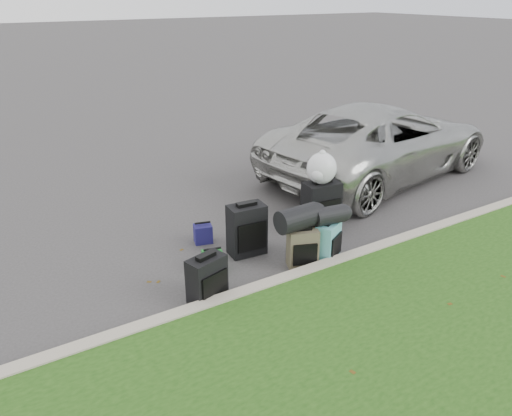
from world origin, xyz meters
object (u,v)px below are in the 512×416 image
suitcase_small_black (207,279)px  tote_navy (203,234)px  suitcase_teal (328,242)px  suitcase_large_black_left (247,230)px  suitcase_olive (303,248)px  suv (380,140)px  suitcase_large_black_right (321,208)px  tote_green (213,261)px

suitcase_small_black → tote_navy: size_ratio=2.09×
suitcase_small_black → suitcase_teal: 1.82m
suitcase_large_black_left → suitcase_teal: suitcase_large_black_left is taller
suitcase_olive → tote_navy: 1.55m
suv → suitcase_large_black_left: 4.13m
suitcase_large_black_left → suitcase_olive: suitcase_large_black_left is taller
suitcase_teal → suitcase_large_black_right: 0.88m
suv → tote_navy: 4.35m
tote_navy → suitcase_large_black_right: bearing=-5.1°
suitcase_large_black_right → tote_navy: bearing=165.9°
suitcase_large_black_left → suitcase_olive: bearing=-52.7°
suitcase_olive → tote_navy: suitcase_olive is taller
suitcase_teal → tote_navy: size_ratio=2.02×
suitcase_large_black_left → tote_green: (-0.63, -0.20, -0.22)m
suitcase_olive → tote_green: suitcase_olive is taller
tote_navy → suitcase_large_black_left: bearing=-43.3°
tote_green → suv: bearing=33.8°
suv → suitcase_large_black_right: bearing=109.3°
suitcase_large_black_right → tote_navy: (-1.67, 0.62, -0.26)m
suitcase_small_black → tote_green: 0.68m
suitcase_large_black_right → tote_navy: suitcase_large_black_right is taller
suitcase_olive → suitcase_teal: suitcase_teal is taller
suitcase_small_black → tote_navy: suitcase_small_black is taller
suitcase_large_black_left → suitcase_olive: 0.83m
suitcase_olive → suitcase_teal: size_ratio=0.97×
suitcase_large_black_left → suitcase_olive: (0.45, -0.69, -0.09)m
suitcase_large_black_right → tote_green: suitcase_large_black_right is taller
suitcase_large_black_left → suitcase_teal: 1.12m
suitcase_teal → suv: bearing=7.2°
tote_green → suitcase_small_black: bearing=-108.7°
suitcase_teal → suitcase_large_black_right: bearing=29.7°
suitcase_small_black → suitcase_olive: (1.44, 0.06, -0.02)m
suv → suitcase_large_black_left: (-3.86, -1.43, -0.35)m
suitcase_teal → tote_green: suitcase_teal is taller
suitcase_teal → tote_green: size_ratio=1.90×
suitcase_small_black → suitcase_teal: size_ratio=1.04×
suitcase_large_black_right → suitcase_teal: bearing=-115.7°
suitcase_small_black → suitcase_teal: bearing=-14.8°
suv → tote_green: size_ratio=17.65×
suitcase_olive → suitcase_teal: (0.39, -0.05, 0.01)m
tote_green → tote_navy: size_ratio=1.07×
suitcase_olive → tote_navy: size_ratio=1.97×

